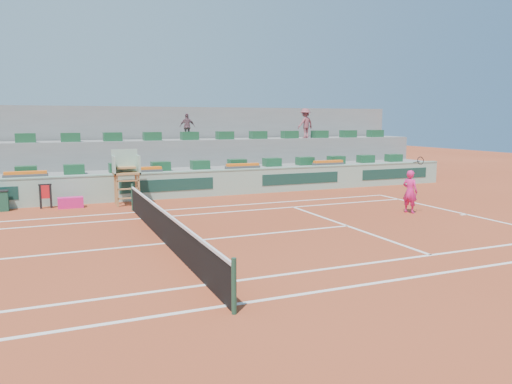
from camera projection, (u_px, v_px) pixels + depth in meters
The scene contains 17 objects.
ground at pixel (165, 243), 14.90m from camera, with size 90.00×90.00×0.00m, color #94371C.
seating_tier_lower at pixel (117, 183), 24.58m from camera, with size 36.00×4.00×1.20m, color gray.
seating_tier_upper at pixel (112, 166), 25.94m from camera, with size 36.00×2.40×2.60m, color gray.
stadium_back_wall at pixel (108, 147), 27.27m from camera, with size 36.00×0.40×4.40m, color gray.
player_bag at pixel (71, 203), 20.92m from camera, with size 1.01×0.45×0.45m, color #E81E77.
spectator_mid at pixel (187, 127), 26.88m from camera, with size 0.83×0.35×1.41m, color #774F59.
spectator_right at pixel (305, 123), 29.14m from camera, with size 1.12×0.64×1.73m, color #8A454E.
court_lines at pixel (165, 243), 14.90m from camera, with size 23.89×11.09×0.01m.
tennis_net at pixel (165, 226), 14.83m from camera, with size 0.10×11.97×1.10m.
advertising_hoarding at pixel (124, 187), 22.57m from camera, with size 36.00×0.34×1.26m.
umpire_chair at pixel (126, 169), 21.52m from camera, with size 1.10×0.90×2.40m.
seat_row_lower at pixel (119, 168), 23.64m from camera, with size 32.90×0.60×0.44m.
seat_row_upper at pixel (113, 137), 25.17m from camera, with size 32.90×0.60×0.44m.
flower_planters at pixel (87, 172), 22.34m from camera, with size 26.80×0.36×0.28m.
drink_cooler_a at pixel (0, 201), 20.16m from camera, with size 0.65×0.56×0.84m.
towel_rack at pixel (45, 194), 20.75m from camera, with size 0.52×0.09×1.03m.
tennis_player at pixel (410, 191), 19.71m from camera, with size 0.60×0.93×2.28m.
Camera 1 is at (-3.13, -14.44, 3.66)m, focal length 35.00 mm.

